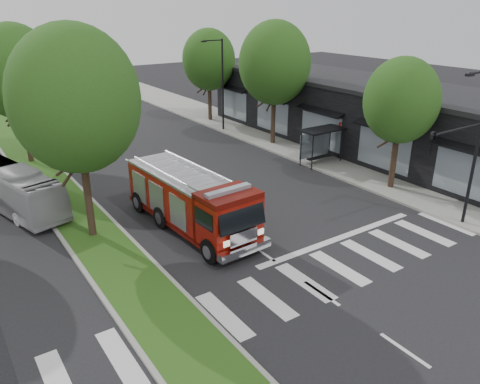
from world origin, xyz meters
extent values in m
plane|color=black|center=(0.00, 0.00, 0.00)|extent=(140.00, 140.00, 0.00)
cube|color=gray|center=(12.50, 10.00, 0.07)|extent=(5.00, 80.00, 0.15)
cube|color=gray|center=(-6.00, 18.00, 0.07)|extent=(3.00, 50.00, 0.14)
cube|color=#2B4F16|center=(-6.00, 18.00, 0.14)|extent=(2.60, 49.50, 0.02)
cube|color=black|center=(17.00, 10.00, 2.50)|extent=(8.00, 30.00, 5.00)
cylinder|color=black|center=(9.80, 7.40, 1.25)|extent=(0.08, 0.08, 2.50)
cylinder|color=black|center=(12.60, 7.40, 1.25)|extent=(0.08, 0.08, 2.50)
cylinder|color=black|center=(9.80, 8.60, 1.25)|extent=(0.08, 0.08, 2.50)
cylinder|color=black|center=(12.60, 8.60, 1.25)|extent=(0.08, 0.08, 2.50)
cube|color=black|center=(11.20, 8.00, 2.55)|extent=(3.20, 1.60, 0.12)
cube|color=#8C99A5|center=(11.20, 8.70, 1.30)|extent=(2.80, 0.04, 1.80)
cube|color=black|center=(11.20, 8.00, 0.55)|extent=(2.40, 0.40, 0.08)
cylinder|color=black|center=(11.50, 2.00, 1.87)|extent=(0.36, 0.36, 3.74)
ellipsoid|color=#183A0F|center=(11.50, 2.00, 5.53)|extent=(4.40, 4.40, 5.06)
cylinder|color=black|center=(11.50, 14.00, 2.20)|extent=(0.36, 0.36, 4.40)
ellipsoid|color=#183A0F|center=(11.50, 14.00, 6.50)|extent=(5.60, 5.60, 6.44)
cylinder|color=black|center=(11.50, 24.00, 1.98)|extent=(0.36, 0.36, 3.96)
ellipsoid|color=#183A0F|center=(11.50, 24.00, 5.85)|extent=(5.00, 5.00, 5.75)
cylinder|color=black|center=(-6.00, 6.00, 2.31)|extent=(0.36, 0.36, 4.62)
ellipsoid|color=#183A0F|center=(-6.00, 6.00, 6.83)|extent=(5.80, 5.80, 6.67)
cylinder|color=black|center=(-6.00, 20.00, 2.20)|extent=(0.36, 0.36, 4.40)
ellipsoid|color=#183A0F|center=(-6.00, 20.00, 6.50)|extent=(5.60, 5.60, 6.44)
cylinder|color=black|center=(10.50, -3.50, 4.00)|extent=(0.16, 0.16, 8.00)
cube|color=black|center=(8.70, -3.50, 7.85)|extent=(0.45, 0.20, 0.12)
cylinder|color=black|center=(8.50, -3.50, 5.40)|extent=(4.00, 0.10, 0.10)
imported|color=black|center=(6.70, -3.50, 5.00)|extent=(0.18, 0.22, 1.10)
cylinder|color=black|center=(10.50, 20.00, 4.00)|extent=(0.16, 0.16, 8.00)
cylinder|color=black|center=(9.60, 20.00, 7.90)|extent=(1.80, 0.10, 0.10)
cube|color=black|center=(8.70, 20.00, 7.85)|extent=(0.45, 0.20, 0.12)
cube|color=#4F0904|center=(-1.43, 4.23, 0.53)|extent=(3.17, 9.05, 0.27)
cube|color=maroon|center=(-1.48, 5.07, 1.64)|extent=(3.05, 6.93, 2.12)
cube|color=maroon|center=(-1.23, 0.94, 1.64)|extent=(2.76, 2.06, 2.23)
cube|color=#B2B2B7|center=(-1.48, 5.07, 2.76)|extent=(3.05, 6.93, 0.13)
cylinder|color=#B2B2B7|center=(-2.43, 5.02, 2.97)|extent=(0.48, 6.36, 0.11)
cylinder|color=#B2B2B7|center=(-0.52, 5.13, 2.97)|extent=(0.48, 6.36, 0.11)
cube|color=silver|center=(-1.16, -0.27, 0.64)|extent=(2.77, 0.53, 0.37)
cube|color=#8C99A5|center=(-1.23, 0.94, 3.08)|extent=(2.35, 0.51, 0.19)
cylinder|color=black|center=(-2.43, 0.55, 0.58)|extent=(0.44, 1.19, 1.17)
cylinder|color=black|center=(0.00, 0.70, 0.58)|extent=(0.44, 1.19, 1.17)
cylinder|color=black|center=(-2.69, 5.00, 0.58)|extent=(0.44, 1.19, 1.17)
cylinder|color=black|center=(-0.26, 5.15, 0.58)|extent=(0.44, 1.19, 1.17)
cylinder|color=black|center=(-2.84, 7.54, 0.58)|extent=(0.44, 1.19, 1.17)
cylinder|color=black|center=(-0.41, 7.69, 0.58)|extent=(0.44, 1.19, 1.17)
imported|color=#BCBDC1|center=(-8.50, 11.93, 1.25)|extent=(4.21, 9.18, 2.49)
camera|label=1|loc=(-11.59, -15.26, 10.79)|focal=35.00mm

